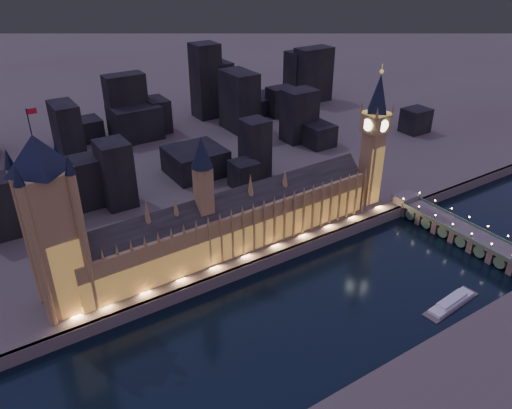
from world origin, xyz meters
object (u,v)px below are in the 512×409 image
westminster_bridge (459,232)px  elizabeth_tower (375,129)px  river_boat (451,302)px  victoria_tower (51,218)px  palace_of_westminster (233,222)px

westminster_bridge → elizabeth_tower: bearing=109.4°
elizabeth_tower → river_boat: elizabeth_tower is taller
victoria_tower → river_boat: (180.98, -106.73, -59.90)m
palace_of_westminster → victoria_tower: size_ratio=1.87×
palace_of_westminster → westminster_bridge: palace_of_westminster is taller
westminster_bridge → river_boat: bearing=-145.4°
victoria_tower → river_boat: bearing=-30.5°
victoria_tower → westminster_bridge: bearing=-15.2°
palace_of_westminster → victoria_tower: (-102.59, 0.17, 35.08)m
elizabeth_tower → westminster_bridge: bearing=-70.6°
elizabeth_tower → westminster_bridge: (22.98, -65.37, -58.03)m
victoria_tower → river_boat: 218.47m
victoria_tower → palace_of_westminster: bearing=-0.1°
palace_of_westminster → westminster_bridge: bearing=-25.2°
westminster_bridge → palace_of_westminster: bearing=154.8°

